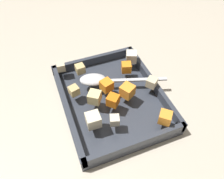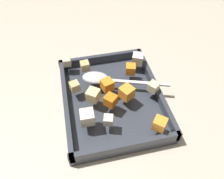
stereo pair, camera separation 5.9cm
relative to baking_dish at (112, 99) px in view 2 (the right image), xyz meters
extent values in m
plane|color=#BCB29E|center=(-0.01, 0.00, -0.01)|extent=(4.00, 4.00, 0.00)
cube|color=#333842|center=(0.00, 0.00, -0.01)|extent=(0.33, 0.26, 0.01)
cube|color=#333842|center=(0.00, -0.13, 0.02)|extent=(0.33, 0.01, 0.03)
cube|color=#333842|center=(0.00, 0.13, 0.02)|extent=(0.33, 0.01, 0.03)
cube|color=#333842|center=(-0.16, 0.00, 0.02)|extent=(0.01, 0.26, 0.03)
cube|color=#333842|center=(0.16, 0.00, 0.02)|extent=(0.01, 0.26, 0.03)
cube|color=orange|center=(-0.06, 0.07, 0.04)|extent=(0.03, 0.03, 0.03)
cube|color=orange|center=(0.13, 0.08, 0.05)|extent=(0.04, 0.04, 0.03)
cube|color=orange|center=(0.02, 0.03, 0.05)|extent=(0.04, 0.04, 0.03)
cube|color=orange|center=(0.04, -0.01, 0.04)|extent=(0.04, 0.04, 0.03)
cube|color=orange|center=(-0.02, -0.01, 0.05)|extent=(0.04, 0.04, 0.03)
cube|color=beige|center=(0.08, -0.08, 0.05)|extent=(0.03, 0.03, 0.03)
cube|color=beige|center=(0.02, 0.11, 0.04)|extent=(0.04, 0.04, 0.03)
cube|color=tan|center=(-0.03, -0.10, 0.04)|extent=(0.03, 0.03, 0.02)
cube|color=beige|center=(-0.14, -0.11, 0.04)|extent=(0.03, 0.03, 0.02)
cube|color=tan|center=(-0.11, -0.06, 0.04)|extent=(0.03, 0.03, 0.02)
cube|color=#E0CC89|center=(0.01, -0.05, 0.05)|extent=(0.04, 0.04, 0.03)
cube|color=beige|center=(0.09, -0.03, 0.04)|extent=(0.03, 0.03, 0.02)
cube|color=silver|center=(-0.10, 0.10, 0.05)|extent=(0.04, 0.04, 0.03)
ellipsoid|color=silver|center=(-0.05, -0.04, 0.04)|extent=(0.07, 0.08, 0.02)
cube|color=silver|center=(-0.01, 0.08, 0.03)|extent=(0.06, 0.17, 0.01)
camera|label=1|loc=(0.37, -0.14, 0.49)|focal=35.69mm
camera|label=2|loc=(0.39, -0.09, 0.49)|focal=35.69mm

